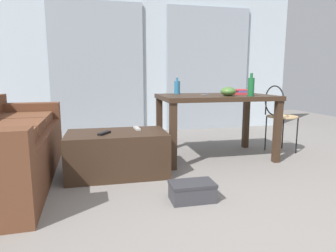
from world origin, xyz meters
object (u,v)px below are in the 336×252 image
(coffee_table, at_px, (117,153))
(tv_remote_secondary, at_px, (137,128))
(book_stack, at_px, (241,92))
(shoebox, at_px, (192,191))
(bottle_far, at_px, (177,87))
(tv_remote_primary, at_px, (104,133))
(bowl, at_px, (228,91))
(couch, at_px, (1,148))
(scissors, at_px, (206,94))
(bottle_near, at_px, (251,87))
(wire_chair, at_px, (278,111))
(craft_table, at_px, (215,104))

(coffee_table, relative_size, tv_remote_secondary, 5.25)
(book_stack, bearing_deg, shoebox, -129.01)
(bottle_far, height_order, tv_remote_primary, bottle_far)
(bowl, xyz_separation_m, tv_remote_primary, (-1.35, -0.26, -0.36))
(couch, bearing_deg, coffee_table, -2.68)
(scissors, bearing_deg, shoebox, -114.19)
(tv_remote_secondary, bearing_deg, scissors, 16.84)
(bottle_near, bearing_deg, wire_chair, 30.04)
(craft_table, relative_size, scissors, 10.97)
(bowl, bearing_deg, bottle_far, 130.50)
(bottle_near, xyz_separation_m, tv_remote_secondary, (-1.24, 0.03, -0.42))
(bottle_far, relative_size, book_stack, 0.62)
(wire_chair, relative_size, tv_remote_primary, 5.03)
(couch, bearing_deg, shoebox, -27.23)
(coffee_table, height_order, bottle_far, bottle_far)
(book_stack, relative_size, shoebox, 0.92)
(craft_table, relative_size, bowl, 7.55)
(couch, height_order, craft_table, couch)
(couch, xyz_separation_m, coffee_table, (1.04, -0.05, -0.10))
(bottle_near, distance_m, tv_remote_secondary, 1.31)
(tv_remote_primary, bearing_deg, couch, -155.05)
(bowl, distance_m, book_stack, 0.41)
(craft_table, height_order, tv_remote_secondary, craft_table)
(bowl, xyz_separation_m, book_stack, (0.29, 0.29, -0.02))
(wire_chair, relative_size, bottle_near, 3.42)
(bottle_far, height_order, shoebox, bottle_far)
(bottle_far, height_order, scissors, bottle_far)
(couch, relative_size, book_stack, 6.69)
(coffee_table, bearing_deg, couch, 177.32)
(coffee_table, bearing_deg, bottle_near, 3.51)
(wire_chair, relative_size, shoebox, 2.45)
(book_stack, bearing_deg, scissors, -177.70)
(coffee_table, relative_size, bowl, 5.58)
(craft_table, height_order, bottle_near, bottle_near)
(bottle_near, relative_size, tv_remote_primary, 1.47)
(bowl, distance_m, scissors, 0.32)
(tv_remote_secondary, bearing_deg, tv_remote_primary, -154.01)
(couch, relative_size, tv_remote_primary, 12.65)
(wire_chair, xyz_separation_m, book_stack, (-0.50, 0.06, 0.24))
(bottle_near, xyz_separation_m, book_stack, (0.08, 0.39, -0.08))
(wire_chair, relative_size, bottle_far, 4.28)
(craft_table, xyz_separation_m, bowl, (0.07, -0.19, 0.15))
(book_stack, distance_m, tv_remote_secondary, 1.41)
(craft_table, bearing_deg, coffee_table, -161.85)
(bottle_near, relative_size, shoebox, 0.72)
(bowl, bearing_deg, bottle_near, -24.32)
(bottle_far, relative_size, tv_remote_primary, 1.18)
(couch, xyz_separation_m, scissors, (2.12, 0.41, 0.43))
(tv_remote_secondary, distance_m, shoebox, 1.00)
(craft_table, height_order, tv_remote_primary, craft_table)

